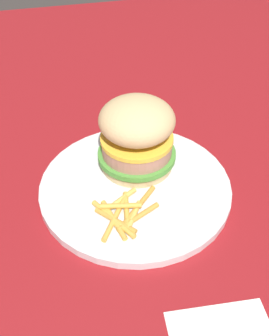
{
  "coord_description": "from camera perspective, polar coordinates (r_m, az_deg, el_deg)",
  "views": [
    {
      "loc": [
        -0.37,
        0.1,
        0.4
      ],
      "look_at": [
        0.02,
        0.0,
        0.04
      ],
      "focal_mm": 42.56,
      "sensor_mm": 36.0,
      "label": 1
    }
  ],
  "objects": [
    {
      "name": "plate",
      "position": [
        0.57,
        -0.0,
        -2.7
      ],
      "size": [
        0.27,
        0.27,
        0.01
      ],
      "primitive_type": "cylinder",
      "color": "silver",
      "rests_on": "ground_plane"
    },
    {
      "name": "ground_plane",
      "position": [
        0.56,
        0.69,
        -4.75
      ],
      "size": [
        1.6,
        1.6,
        0.0
      ],
      "primitive_type": "plane",
      "color": "maroon"
    },
    {
      "name": "fries_pile",
      "position": [
        0.52,
        -1.59,
        -6.49
      ],
      "size": [
        0.09,
        0.09,
        0.01
      ],
      "color": "gold",
      "rests_on": "plate"
    },
    {
      "name": "sandwich",
      "position": [
        0.57,
        0.34,
        4.76
      ],
      "size": [
        0.12,
        0.12,
        0.11
      ],
      "color": "tan",
      "rests_on": "plate"
    }
  ]
}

